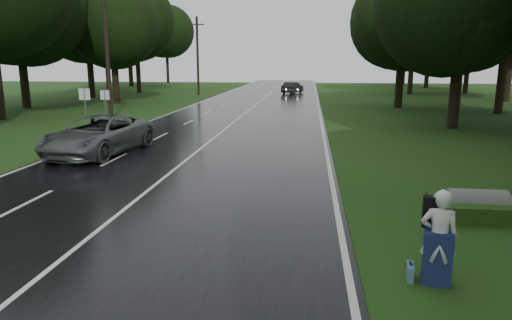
{
  "coord_description": "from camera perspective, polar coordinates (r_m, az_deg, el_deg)",
  "views": [
    {
      "loc": [
        4.98,
        -9.79,
        4.02
      ],
      "look_at": [
        3.42,
        3.68,
        1.1
      ],
      "focal_mm": 32.2,
      "sensor_mm": 36.0,
      "label": 1
    }
  ],
  "objects": [
    {
      "name": "ground",
      "position": [
        11.69,
        -19.28,
        -8.66
      ],
      "size": [
        160.0,
        160.0,
        0.0
      ],
      "primitive_type": "plane",
      "color": "#1F4113",
      "rests_on": "ground"
    },
    {
      "name": "road",
      "position": [
        30.47,
        -2.86,
        4.6
      ],
      "size": [
        12.0,
        140.0,
        0.04
      ],
      "primitive_type": "cube",
      "color": "black",
      "rests_on": "ground"
    },
    {
      "name": "lane_center",
      "position": [
        30.46,
        -2.86,
        4.65
      ],
      "size": [
        0.12,
        140.0,
        0.01
      ],
      "primitive_type": "cube",
      "color": "silver",
      "rests_on": "road"
    },
    {
      "name": "grey_car",
      "position": [
        21.18,
        -18.99,
        2.94
      ],
      "size": [
        3.48,
        6.27,
        1.66
      ],
      "primitive_type": "imported",
      "rotation": [
        0.0,
        0.0,
        6.16
      ],
      "color": "#4E5254",
      "rests_on": "road"
    },
    {
      "name": "far_car",
      "position": [
        58.96,
        4.56,
        8.94
      ],
      "size": [
        2.74,
        4.56,
        1.42
      ],
      "primitive_type": "imported",
      "rotation": [
        0.0,
        0.0,
        2.83
      ],
      "color": "black",
      "rests_on": "road"
    },
    {
      "name": "hitchhiker",
      "position": [
        9.08,
        21.69,
        -9.27
      ],
      "size": [
        0.73,
        0.68,
        1.81
      ],
      "color": "silver",
      "rests_on": "ground"
    },
    {
      "name": "suitcase",
      "position": [
        9.33,
        18.59,
        -13.02
      ],
      "size": [
        0.18,
        0.43,
        0.3
      ],
      "primitive_type": "cube",
      "rotation": [
        0.0,
        0.0,
        6.13
      ],
      "color": "teal",
      "rests_on": "ground"
    },
    {
      "name": "culvert",
      "position": [
        13.53,
        25.54,
        -6.35
      ],
      "size": [
        1.49,
        0.74,
        0.74
      ],
      "primitive_type": "cylinder",
      "rotation": [
        0.0,
        1.57,
        0.0
      ],
      "color": "slate",
      "rests_on": "ground"
    },
    {
      "name": "utility_pole_mid",
      "position": [
        33.15,
        -17.49,
        4.63
      ],
      "size": [
        1.8,
        0.28,
        9.37
      ],
      "primitive_type": null,
      "color": "black",
      "rests_on": "ground"
    },
    {
      "name": "utility_pole_far",
      "position": [
        57.07,
        -7.14,
        8.03
      ],
      "size": [
        1.8,
        0.28,
        9.22
      ],
      "primitive_type": null,
      "color": "black",
      "rests_on": "ground"
    },
    {
      "name": "road_sign_a",
      "position": [
        27.12,
        -20.18,
        2.89
      ],
      "size": [
        0.62,
        0.1,
        2.58
      ],
      "primitive_type": null,
      "color": "white",
      "rests_on": "ground"
    },
    {
      "name": "road_sign_b",
      "position": [
        29.36,
        -18.0,
        3.69
      ],
      "size": [
        0.56,
        0.1,
        2.33
      ],
      "primitive_type": null,
      "color": "white",
      "rests_on": "ground"
    },
    {
      "name": "tree_left_d",
      "position": [
        37.27,
        -29.09,
        4.44
      ],
      "size": [
        10.38,
        10.38,
        16.23
      ],
      "primitive_type": null,
      "color": "black",
      "rests_on": "ground"
    },
    {
      "name": "tree_left_e",
      "position": [
        47.26,
        -16.89,
        6.76
      ],
      "size": [
        8.23,
        8.23,
        12.86
      ],
      "primitive_type": null,
      "color": "black",
      "rests_on": "ground"
    },
    {
      "name": "tree_left_f",
      "position": [
        62.71,
        -14.29,
        8.11
      ],
      "size": [
        9.99,
        9.99,
        15.61
      ],
      "primitive_type": null,
      "color": "black",
      "rests_on": "ground"
    },
    {
      "name": "tree_right_d",
      "position": [
        30.74,
        23.16,
        3.66
      ],
      "size": [
        7.91,
        7.91,
        12.35
      ],
      "primitive_type": null,
      "color": "black",
      "rests_on": "ground"
    },
    {
      "name": "tree_right_e",
      "position": [
        42.85,
        17.2,
        6.24
      ],
      "size": [
        8.19,
        8.19,
        12.8
      ],
      "primitive_type": null,
      "color": "black",
      "rests_on": "ground"
    },
    {
      "name": "tree_right_f",
      "position": [
        60.95,
        18.52,
        7.76
      ],
      "size": [
        9.2,
        9.2,
        14.38
      ],
      "primitive_type": null,
      "color": "black",
      "rests_on": "ground"
    }
  ]
}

